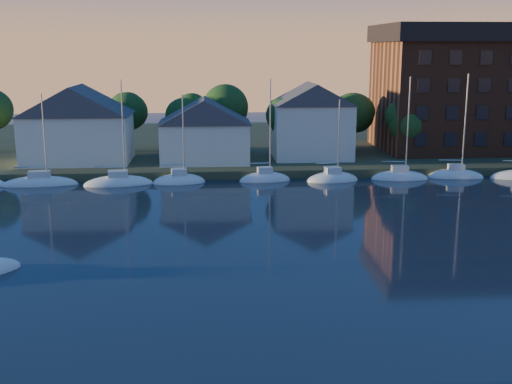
{
  "coord_description": "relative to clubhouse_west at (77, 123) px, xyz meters",
  "views": [
    {
      "loc": [
        -5.47,
        -24.08,
        15.31
      ],
      "look_at": [
        -2.07,
        22.0,
        4.84
      ],
      "focal_mm": 45.0,
      "sensor_mm": 36.0,
      "label": 1
    }
  ],
  "objects": [
    {
      "name": "clubhouse_east",
      "position": [
        30.0,
        1.0,
        0.07
      ],
      "size": [
        10.5,
        8.4,
        9.8
      ],
      "color": "white",
      "rests_on": "shoreline_land"
    },
    {
      "name": "clubhouse_centre",
      "position": [
        16.0,
        -1.0,
        -0.8
      ],
      "size": [
        11.55,
        8.4,
        8.08
      ],
      "color": "white",
      "rests_on": "shoreline_land"
    },
    {
      "name": "moored_fleet",
      "position": [
        22.0,
        -9.0,
        -5.83
      ],
      "size": [
        87.5,
        2.4,
        12.05
      ],
      "color": "white",
      "rests_on": "ground"
    },
    {
      "name": "wooden_dock",
      "position": [
        22.0,
        -6.0,
        -5.93
      ],
      "size": [
        120.0,
        3.0,
        1.0
      ],
      "primitive_type": "cube",
      "color": "brown",
      "rests_on": "ground"
    },
    {
      "name": "tree_line",
      "position": [
        24.0,
        5.0,
        1.24
      ],
      "size": [
        93.4,
        5.4,
        8.9
      ],
      "color": "#3C2C1B",
      "rests_on": "shoreline_land"
    },
    {
      "name": "condo_block",
      "position": [
        56.0,
        6.95,
        3.86
      ],
      "size": [
        31.0,
        17.0,
        17.4
      ],
      "color": "brown",
      "rests_on": "shoreline_land"
    },
    {
      "name": "clubhouse_west",
      "position": [
        0.0,
        0.0,
        0.0
      ],
      "size": [
        13.65,
        9.45,
        9.64
      ],
      "color": "white",
      "rests_on": "shoreline_land"
    },
    {
      "name": "shoreline_land",
      "position": [
        22.0,
        17.0,
        -5.93
      ],
      "size": [
        160.0,
        50.0,
        2.0
      ],
      "primitive_type": "cube",
      "color": "#343D23",
      "rests_on": "ground"
    }
  ]
}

